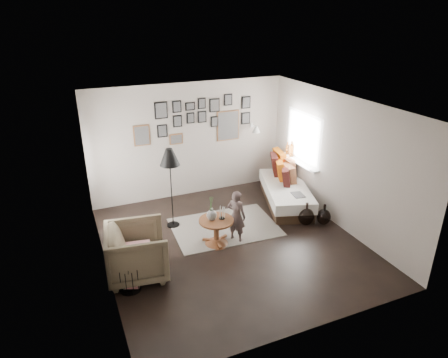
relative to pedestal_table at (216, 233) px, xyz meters
name	(u,v)px	position (x,y,z in m)	size (l,w,h in m)	color
ground	(232,243)	(0.27, -0.11, -0.23)	(4.80, 4.80, 0.00)	black
wall_back	(189,141)	(0.27, 2.29, 1.07)	(4.50, 4.50, 0.00)	#A0968C
wall_front	(312,250)	(0.27, -2.51, 1.07)	(4.50, 4.50, 0.00)	#A0968C
wall_left	(99,202)	(-1.98, -0.11, 1.07)	(4.80, 4.80, 0.00)	#A0968C
wall_right	(338,161)	(2.52, -0.11, 1.07)	(4.80, 4.80, 0.00)	#A0968C
ceiling	(233,105)	(0.27, -0.11, 2.37)	(4.80, 4.80, 0.00)	white
door_left	(93,187)	(-1.97, 1.09, 0.82)	(0.00, 2.14, 2.14)	white
window_right	(296,158)	(2.44, 1.23, 0.70)	(0.15, 1.32, 1.30)	white
gallery_wall	(201,120)	(0.56, 2.27, 1.51)	(2.74, 0.03, 1.08)	brown
wall_sconce	(256,129)	(1.82, 2.03, 1.23)	(0.18, 0.36, 0.16)	white
rug	(225,227)	(0.38, 0.49, -0.23)	(2.05, 1.43, 0.01)	beige
pedestal_table	(216,233)	(0.00, 0.00, 0.00)	(0.64, 0.64, 0.50)	brown
vase	(212,213)	(-0.08, 0.02, 0.41)	(0.18, 0.18, 0.46)	black
candles	(222,213)	(0.11, 0.00, 0.39)	(0.11, 0.11, 0.24)	black
daybed	(284,189)	(2.05, 1.04, 0.09)	(1.45, 2.16, 0.99)	black
magazine_on_daybed	(298,195)	(2.00, 0.39, 0.23)	(0.22, 0.30, 0.02)	black
armchair	(137,252)	(-1.52, -0.37, 0.20)	(0.93, 0.96, 0.87)	#6D614A
armchair_cushion	(138,248)	(-1.49, -0.32, 0.25)	(0.39, 0.39, 0.10)	white
floor_lamp	(170,160)	(-0.55, 0.96, 1.18)	(0.38, 0.38, 1.63)	black
magazine_basket	(130,279)	(-1.73, -0.70, -0.03)	(0.37, 0.37, 0.40)	black
demijohn_large	(306,216)	(1.93, -0.05, -0.05)	(0.32, 0.32, 0.48)	black
demijohn_small	(324,217)	(2.27, -0.17, -0.07)	(0.28, 0.28, 0.44)	black
child	(236,216)	(0.39, -0.02, 0.27)	(0.37, 0.24, 1.01)	#554443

